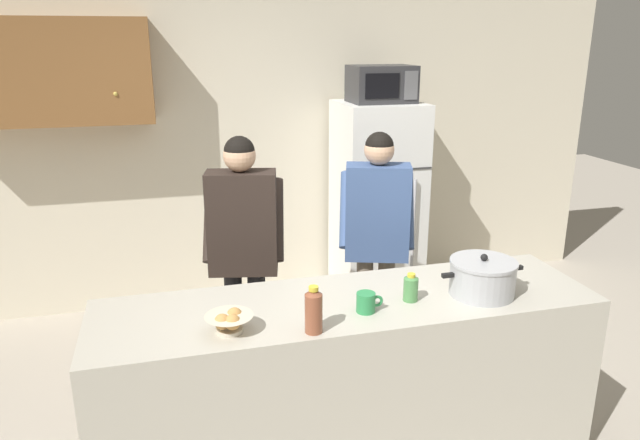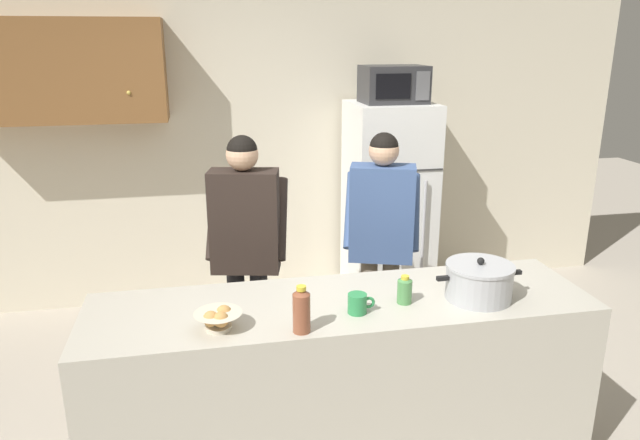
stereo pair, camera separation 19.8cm
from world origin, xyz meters
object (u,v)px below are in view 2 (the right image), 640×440
object	(u,v)px
person_by_sink	(381,227)
bread_bowl	(218,319)
coffee_mug	(358,303)
bottle_near_edge	(405,290)
microwave	(393,84)
refrigerator	(388,207)
bottle_mid_counter	(301,310)
person_near_pot	(246,235)
cooking_pot	(479,281)

from	to	relation	value
person_by_sink	bread_bowl	world-z (taller)	person_by_sink
coffee_mug	bottle_near_edge	world-z (taller)	bottle_near_edge
microwave	refrigerator	bearing A→B (deg)	90.07
microwave	bottle_mid_counter	xyz separation A→B (m)	(-1.08, -2.10, -0.79)
coffee_mug	person_by_sink	bearing A→B (deg)	67.26
bread_bowl	person_near_pot	bearing A→B (deg)	78.85
person_near_pot	bottle_near_edge	world-z (taller)	person_near_pot
microwave	coffee_mug	size ratio (longest dim) A/B	3.66
person_by_sink	cooking_pot	bearing A→B (deg)	-78.59
bottle_near_edge	bottle_mid_counter	world-z (taller)	bottle_mid_counter
bread_bowl	refrigerator	bearing A→B (deg)	54.72
person_by_sink	bottle_mid_counter	size ratio (longest dim) A/B	7.38
person_by_sink	bottle_near_edge	bearing A→B (deg)	-100.50
microwave	bottle_near_edge	distance (m)	2.14
coffee_mug	bread_bowl	xyz separation A→B (m)	(-0.65, -0.04, 0.00)
person_near_pot	cooking_pot	bearing A→B (deg)	-41.53
cooking_pot	person_near_pot	bearing A→B (deg)	138.47
cooking_pot	coffee_mug	bearing A→B (deg)	-176.40
refrigerator	person_by_sink	world-z (taller)	refrigerator
refrigerator	bread_bowl	bearing A→B (deg)	-125.28
coffee_mug	bottle_near_edge	distance (m)	0.26
person_by_sink	bottle_mid_counter	bearing A→B (deg)	-121.93
person_near_pot	bottle_mid_counter	world-z (taller)	person_near_pot
microwave	person_near_pot	distance (m)	1.77
refrigerator	person_near_pot	bearing A→B (deg)	-140.91
bottle_near_edge	bottle_mid_counter	size ratio (longest dim) A/B	0.65
microwave	person_by_sink	xyz separation A→B (m)	(-0.36, -0.95, -0.82)
person_near_pot	coffee_mug	size ratio (longest dim) A/B	12.36
person_near_pot	bottle_near_edge	distance (m)	1.16
coffee_mug	person_near_pot	bearing A→B (deg)	114.23
person_near_pot	cooking_pot	size ratio (longest dim) A/B	3.65
microwave	person_near_pot	xyz separation A→B (m)	(-1.23, -0.98, -0.81)
bottle_near_edge	cooking_pot	bearing A→B (deg)	-3.34
microwave	bottle_near_edge	world-z (taller)	microwave
refrigerator	person_by_sink	xyz separation A→B (m)	(-0.36, -0.97, 0.16)
coffee_mug	bread_bowl	bearing A→B (deg)	-176.51
microwave	bread_bowl	size ratio (longest dim) A/B	2.23
coffee_mug	bottle_mid_counter	size ratio (longest dim) A/B	0.60
person_by_sink	cooking_pot	size ratio (longest dim) A/B	3.61
microwave	bottle_mid_counter	distance (m)	2.49
coffee_mug	bottle_mid_counter	bearing A→B (deg)	-155.74
person_near_pot	bread_bowl	bearing A→B (deg)	-101.15
bottle_near_edge	coffee_mug	bearing A→B (deg)	-166.21
refrigerator	bread_bowl	world-z (taller)	refrigerator
microwave	bread_bowl	xyz separation A→B (m)	(-1.43, -2.01, -0.84)
refrigerator	bottle_mid_counter	world-z (taller)	refrigerator
person_near_pot	coffee_mug	distance (m)	1.08
cooking_pot	bottle_mid_counter	bearing A→B (deg)	-169.48
person_by_sink	coffee_mug	distance (m)	1.11
bottle_mid_counter	person_by_sink	bearing A→B (deg)	58.07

